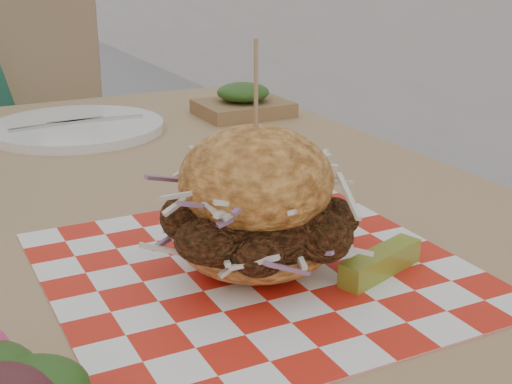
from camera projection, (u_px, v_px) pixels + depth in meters
patio_table at (155, 263)px, 0.85m from camera, size 0.80×1.20×0.75m
patio_chair at (40, 158)px, 1.68m from camera, size 0.54×0.55×0.95m
paper_liner at (256, 269)px, 0.64m from camera, size 0.36×0.36×0.00m
sandwich at (256, 209)px, 0.62m from camera, size 0.18×0.18×0.20m
pickle_spear at (381, 263)px, 0.63m from camera, size 0.10×0.05×0.02m
place_setting at (77, 127)px, 1.11m from camera, size 0.27×0.27×0.02m
kraft_tray at (243, 102)px, 1.22m from camera, size 0.15×0.12×0.06m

